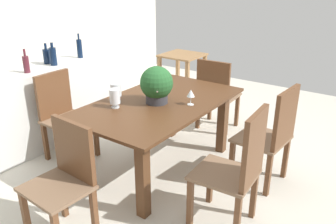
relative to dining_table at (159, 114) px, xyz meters
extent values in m
plane|color=beige|center=(0.00, -0.08, -0.61)|extent=(7.04, 7.04, 0.00)
cube|color=silver|center=(0.00, 2.52, 0.69)|extent=(6.40, 0.10, 2.60)
cube|color=#4C2D19|center=(0.00, 0.00, 0.12)|extent=(1.74, 1.03, 0.03)
cube|color=#4C2D19|center=(-0.71, -0.36, -0.25)|extent=(0.09, 0.09, 0.72)
cube|color=#4C2D19|center=(0.71, -0.36, -0.25)|extent=(0.09, 0.09, 0.72)
cube|color=#4C2D19|center=(-0.71, 0.36, -0.25)|extent=(0.09, 0.09, 0.72)
cube|color=#4C2D19|center=(0.71, 0.36, -0.25)|extent=(0.09, 0.09, 0.72)
cube|color=brown|center=(-1.45, 0.21, -0.40)|extent=(0.05, 0.05, 0.44)
cube|color=brown|center=(-1.11, 0.19, -0.40)|extent=(0.05, 0.05, 0.44)
cube|color=brown|center=(-1.13, -0.21, -0.40)|extent=(0.05, 0.05, 0.44)
cube|color=brown|center=(-1.29, 0.00, -0.16)|extent=(0.44, 0.49, 0.03)
cube|color=brown|center=(-1.10, -0.01, 0.08)|extent=(0.06, 0.44, 0.47)
cube|color=brown|center=(-0.22, -0.72, -0.40)|extent=(0.05, 0.05, 0.44)
cube|color=brown|center=(-0.59, -0.74, -0.40)|extent=(0.05, 0.05, 0.44)
cube|color=brown|center=(-0.19, -1.12, -0.40)|extent=(0.05, 0.05, 0.44)
cube|color=brown|center=(-0.56, -1.14, -0.40)|extent=(0.05, 0.05, 0.44)
cube|color=brown|center=(-0.39, -0.93, -0.16)|extent=(0.47, 0.50, 0.03)
cube|color=brown|center=(-0.38, -1.15, 0.13)|extent=(0.41, 0.06, 0.57)
cube|color=brown|center=(0.61, -0.76, -0.40)|extent=(0.05, 0.05, 0.44)
cube|color=brown|center=(0.20, -0.73, -0.40)|extent=(0.05, 0.05, 0.44)
cube|color=brown|center=(0.58, -1.13, -0.40)|extent=(0.05, 0.05, 0.44)
cube|color=brown|center=(0.18, -1.11, -0.40)|extent=(0.05, 0.05, 0.44)
cube|color=brown|center=(0.39, -0.93, -0.16)|extent=(0.51, 0.49, 0.03)
cube|color=brown|center=(0.38, -1.14, 0.11)|extent=(0.44, 0.07, 0.53)
cube|color=brown|center=(-0.58, 0.74, -0.40)|extent=(0.04, 0.04, 0.44)
cube|color=brown|center=(-0.20, 0.74, -0.40)|extent=(0.04, 0.04, 0.44)
cube|color=brown|center=(-0.59, 1.12, -0.40)|extent=(0.04, 0.04, 0.44)
cube|color=brown|center=(-0.20, 1.12, -0.40)|extent=(0.04, 0.04, 0.44)
cube|color=brown|center=(-0.39, 0.93, -0.16)|extent=(0.46, 0.46, 0.03)
cube|color=brown|center=(-0.39, 1.14, 0.09)|extent=(0.43, 0.04, 0.49)
cube|color=brown|center=(1.47, -0.19, -0.40)|extent=(0.05, 0.05, 0.44)
cube|color=brown|center=(1.45, 0.21, -0.40)|extent=(0.05, 0.05, 0.44)
cube|color=brown|center=(1.12, -0.21, -0.40)|extent=(0.05, 0.05, 0.44)
cube|color=brown|center=(1.10, 0.19, -0.40)|extent=(0.05, 0.05, 0.44)
cube|color=brown|center=(1.29, 0.00, -0.16)|extent=(0.44, 0.50, 0.03)
cube|color=brown|center=(1.09, -0.01, 0.09)|extent=(0.06, 0.44, 0.48)
cylinder|color=#333338|center=(-0.04, 0.00, 0.18)|extent=(0.21, 0.21, 0.08)
sphere|color=#235628|center=(-0.04, 0.00, 0.34)|extent=(0.32, 0.32, 0.32)
sphere|color=silver|center=(0.09, -0.05, 0.35)|extent=(0.04, 0.04, 0.04)
sphere|color=silver|center=(0.05, -0.03, 0.39)|extent=(0.05, 0.05, 0.05)
sphere|color=silver|center=(-0.15, -0.09, 0.30)|extent=(0.04, 0.04, 0.04)
sphere|color=silver|center=(0.02, -0.07, 0.34)|extent=(0.04, 0.04, 0.04)
cylinder|color=silver|center=(-0.25, 0.34, 0.14)|extent=(0.08, 0.08, 0.01)
cylinder|color=silver|center=(-0.25, 0.34, 0.17)|extent=(0.03, 0.03, 0.05)
cylinder|color=silver|center=(-0.25, 0.34, 0.26)|extent=(0.11, 0.11, 0.13)
cylinder|color=silver|center=(-0.37, 0.24, 0.14)|extent=(0.08, 0.08, 0.01)
cylinder|color=silver|center=(-0.37, 0.24, 0.16)|extent=(0.03, 0.03, 0.03)
cylinder|color=silver|center=(-0.37, 0.24, 0.25)|extent=(0.10, 0.10, 0.14)
cylinder|color=silver|center=(0.10, -0.30, 0.14)|extent=(0.06, 0.06, 0.00)
cylinder|color=silver|center=(0.10, -0.30, 0.18)|extent=(0.01, 0.01, 0.08)
cone|color=silver|center=(0.10, -0.30, 0.25)|extent=(0.08, 0.08, 0.07)
cube|color=silver|center=(-0.26, 1.54, -0.15)|extent=(1.81, 0.54, 0.92)
cylinder|color=#0F1E38|center=(0.34, 1.51, 0.42)|extent=(0.07, 0.07, 0.23)
cylinder|color=#0F1E38|center=(0.34, 1.51, 0.58)|extent=(0.02, 0.02, 0.07)
cylinder|color=#511E28|center=(-0.48, 1.44, 0.40)|extent=(0.07, 0.07, 0.18)
cylinder|color=#511E28|center=(-0.48, 1.44, 0.53)|extent=(0.02, 0.02, 0.08)
cylinder|color=#0F1E38|center=(-0.09, 1.59, 0.39)|extent=(0.08, 0.08, 0.17)
cylinder|color=#0F1E38|center=(-0.09, 1.59, 0.52)|extent=(0.03, 0.03, 0.07)
cylinder|color=#0F1E38|center=(-0.10, 1.46, 0.41)|extent=(0.08, 0.08, 0.21)
cylinder|color=#0F1E38|center=(-0.10, 1.46, 0.55)|extent=(0.03, 0.03, 0.06)
cube|color=olive|center=(1.84, 0.93, 0.14)|extent=(0.59, 0.59, 0.02)
cube|color=olive|center=(1.58, 0.67, -0.24)|extent=(0.05, 0.05, 0.74)
cube|color=olive|center=(2.09, 0.67, -0.24)|extent=(0.05, 0.05, 0.74)
cube|color=olive|center=(1.58, 1.18, -0.24)|extent=(0.05, 0.05, 0.74)
cube|color=olive|center=(2.09, 1.18, -0.24)|extent=(0.05, 0.05, 0.74)
camera|label=1|loc=(-2.60, -1.95, 1.34)|focal=37.37mm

